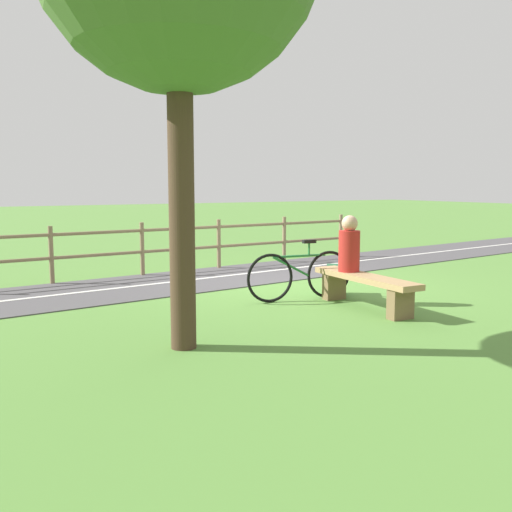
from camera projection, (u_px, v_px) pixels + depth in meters
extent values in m
plane|color=#548438|center=(296.00, 286.00, 9.93)|extent=(80.00, 80.00, 0.00)
cube|color=#4C494C|center=(39.00, 298.00, 8.84)|extent=(6.34, 36.03, 0.02)
cube|color=silver|center=(39.00, 297.00, 8.84)|extent=(3.73, 31.81, 0.00)
cube|color=#A88456|center=(365.00, 278.00, 8.07)|extent=(1.96, 0.45, 0.08)
cube|color=brown|center=(400.00, 304.00, 7.46)|extent=(0.17, 0.34, 0.39)
cube|color=brown|center=(334.00, 286.00, 8.74)|extent=(0.17, 0.34, 0.39)
cylinder|color=#B2231E|center=(349.00, 251.00, 8.36)|extent=(0.32, 0.32, 0.59)
sphere|color=tan|center=(350.00, 223.00, 8.31)|extent=(0.23, 0.23, 0.23)
torus|color=black|center=(270.00, 278.00, 8.47)|extent=(0.16, 0.72, 0.72)
torus|color=black|center=(329.00, 274.00, 8.82)|extent=(0.16, 0.72, 0.72)
cylinder|color=#237038|center=(300.00, 256.00, 8.61)|extent=(0.16, 0.82, 0.04)
cylinder|color=#237038|center=(291.00, 267.00, 8.58)|extent=(0.13, 0.60, 0.34)
cylinder|color=#237038|center=(309.00, 249.00, 8.65)|extent=(0.03, 0.03, 0.20)
cube|color=black|center=(309.00, 241.00, 8.64)|extent=(0.11, 0.21, 0.05)
cube|color=#1E4C2D|center=(334.00, 280.00, 9.11)|extent=(0.41, 0.38, 0.47)
cube|color=#245B37|center=(342.00, 284.00, 9.10)|extent=(0.22, 0.17, 0.21)
cylinder|color=#847051|center=(341.00, 236.00, 13.77)|extent=(0.08, 0.08, 1.01)
cylinder|color=#847051|center=(284.00, 240.00, 12.83)|extent=(0.08, 0.08, 1.01)
cylinder|color=#847051|center=(219.00, 244.00, 11.89)|extent=(0.08, 0.08, 1.01)
cylinder|color=#847051|center=(142.00, 249.00, 10.95)|extent=(0.08, 0.08, 1.01)
cylinder|color=#847051|center=(51.00, 255.00, 10.01)|extent=(0.08, 0.08, 1.01)
cylinder|color=#847051|center=(182.00, 229.00, 11.38)|extent=(0.67, 8.38, 0.06)
cylinder|color=#847051|center=(182.00, 249.00, 11.43)|extent=(0.67, 8.38, 0.06)
cylinder|color=#473323|center=(181.00, 189.00, 5.96)|extent=(0.27, 0.27, 3.35)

